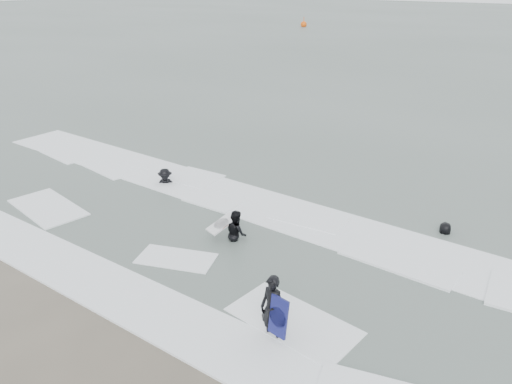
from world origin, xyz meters
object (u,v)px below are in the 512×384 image
Objects in this scene: surfer_breaker at (166,185)px; surfer_centre at (272,339)px; surfer_right_far at (444,234)px; surfer_wading at (236,240)px; buoy at (304,24)px.

surfer_centre is at bearing -70.15° from surfer_breaker.
surfer_centre is 1.10× the size of surfer_right_far.
surfer_right_far is at bearing -26.47° from surfer_breaker.
surfer_wading is 1.02× the size of surfer_right_far.
surfer_centre is 1.03× the size of buoy.
surfer_wading is (-3.60, 3.24, 0.00)m from surfer_centre.
surfer_breaker is at bearing 153.19° from surfer_centre.
buoy is (-40.29, 57.67, 0.42)m from surfer_right_far.
surfer_wading is at bearing 12.16° from surfer_right_far.
surfer_centre is at bearing 50.22° from surfer_right_far.
surfer_breaker is 1.00× the size of surfer_right_far.
surfer_centre is 75.82m from buoy.
surfer_right_far is 70.35m from buoy.
surfer_wading is at bearing -60.55° from buoy.
surfer_wading is 71.22m from buoy.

